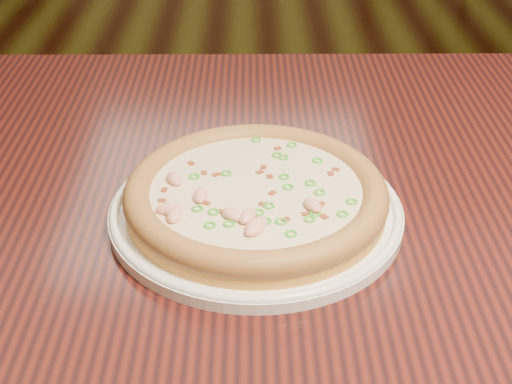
{
  "coord_description": "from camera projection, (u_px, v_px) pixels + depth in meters",
  "views": [
    {
      "loc": [
        0.16,
        -1.55,
        1.17
      ],
      "look_at": [
        0.17,
        -0.94,
        0.78
      ],
      "focal_mm": 50.0,
      "sensor_mm": 36.0,
      "label": 1
    }
  ],
  "objects": [
    {
      "name": "plate",
      "position": [
        256.0,
        209.0,
        0.73
      ],
      "size": [
        0.3,
        0.3,
        0.02
      ],
      "color": "white",
      "rests_on": "hero_table"
    },
    {
      "name": "hero_table",
      "position": [
        358.0,
        262.0,
        0.83
      ],
      "size": [
        1.2,
        0.8,
        0.75
      ],
      "color": "black",
      "rests_on": "ground"
    },
    {
      "name": "pizza",
      "position": [
        256.0,
        195.0,
        0.72
      ],
      "size": [
        0.27,
        0.27,
        0.03
      ],
      "color": "gold",
      "rests_on": "plate"
    },
    {
      "name": "ground",
      "position": [
        191.0,
        249.0,
        1.93
      ],
      "size": [
        9.0,
        9.0,
        0.0
      ],
      "primitive_type": "plane",
      "color": "black"
    }
  ]
}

